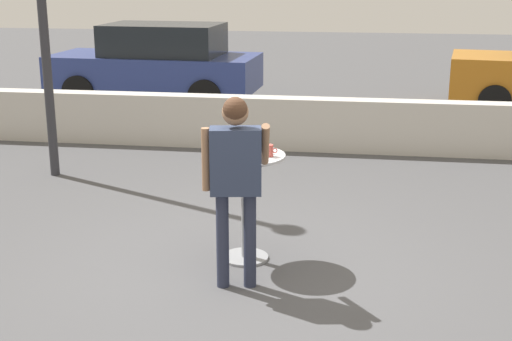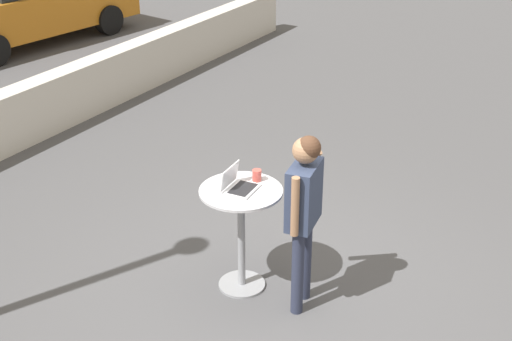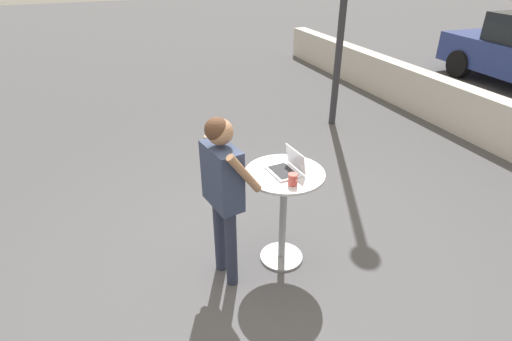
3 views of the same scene
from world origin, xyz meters
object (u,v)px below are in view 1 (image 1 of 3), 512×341
Objects in this scene: laptop at (245,149)px; parked_car_further_down at (157,63)px; standing_person at (236,168)px; coffee_mug at (269,151)px; cafe_table at (245,188)px.

laptop is 0.08× the size of parked_car_further_down.
standing_person is 0.40× the size of parked_car_further_down.
coffee_mug is at bearing -66.72° from parked_car_further_down.
cafe_table is at bearing -68.09° from parked_car_further_down.
parked_car_further_down is at bearing 110.60° from standing_person.
standing_person reaches higher than laptop.
laptop is at bearing 98.07° from cafe_table.
cafe_table is 8.33m from parked_car_further_down.
standing_person is (0.03, -0.62, 0.37)m from cafe_table.
laptop is 0.20× the size of standing_person.
cafe_table is 8.35× the size of coffee_mug.
laptop is at bearing 92.73° from standing_person.
parked_car_further_down is at bearing 111.96° from laptop.
cafe_table is 0.44m from coffee_mug.
laptop is (-0.00, 0.03, 0.37)m from cafe_table.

